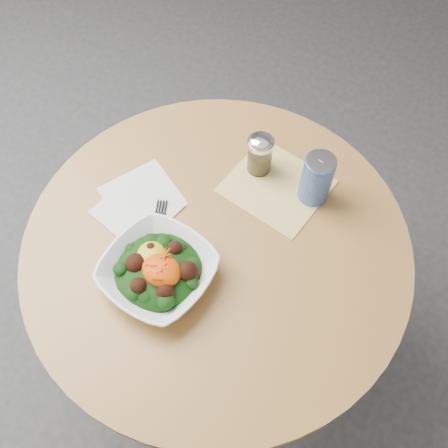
% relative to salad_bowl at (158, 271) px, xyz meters
% --- Properties ---
extents(ground, '(6.00, 6.00, 0.00)m').
position_rel_salad_bowl_xyz_m(ground, '(0.06, 0.14, -0.78)').
color(ground, '#2F2F32').
rests_on(ground, ground).
extents(table, '(0.90, 0.90, 0.75)m').
position_rel_salad_bowl_xyz_m(table, '(0.06, 0.14, -0.23)').
color(table, black).
rests_on(table, ground).
extents(cloth_napkin, '(0.25, 0.23, 0.00)m').
position_rel_salad_bowl_xyz_m(cloth_napkin, '(0.10, 0.35, -0.03)').
color(cloth_napkin, orange).
rests_on(cloth_napkin, table).
extents(paper_napkins, '(0.22, 0.24, 0.00)m').
position_rel_salad_bowl_xyz_m(paper_napkins, '(-0.16, 0.13, -0.03)').
color(paper_napkins, silver).
rests_on(paper_napkins, table).
extents(salad_bowl, '(0.25, 0.25, 0.09)m').
position_rel_salad_bowl_xyz_m(salad_bowl, '(0.00, 0.00, 0.00)').
color(salad_bowl, white).
rests_on(salad_bowl, table).
extents(fork, '(0.11, 0.19, 0.00)m').
position_rel_salad_bowl_xyz_m(fork, '(-0.07, 0.08, -0.03)').
color(fork, black).
rests_on(fork, table).
extents(spice_shaker, '(0.06, 0.06, 0.12)m').
position_rel_salad_bowl_xyz_m(spice_shaker, '(0.03, 0.38, 0.02)').
color(spice_shaker, silver).
rests_on(spice_shaker, table).
extents(beverage_can, '(0.07, 0.07, 0.14)m').
position_rel_salad_bowl_xyz_m(beverage_can, '(0.19, 0.37, 0.04)').
color(beverage_can, navy).
rests_on(beverage_can, table).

